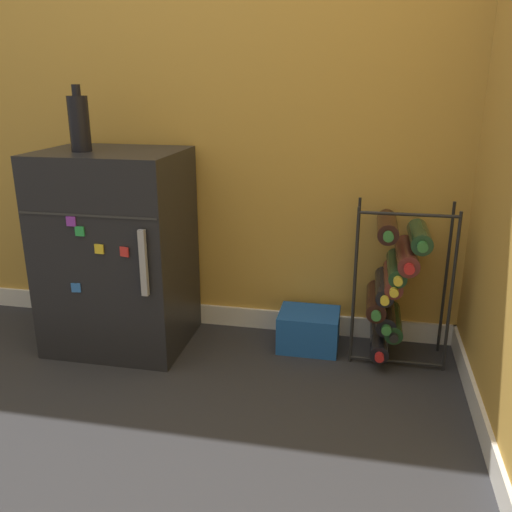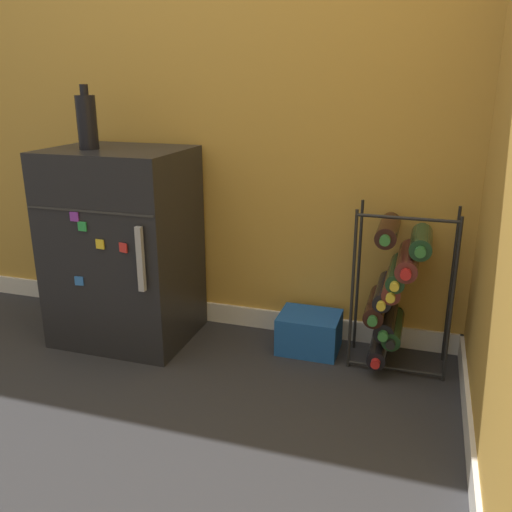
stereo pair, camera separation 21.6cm
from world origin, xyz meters
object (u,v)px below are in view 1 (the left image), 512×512
Objects in this scene: wine_rack at (392,283)px; soda_box at (309,330)px; mini_fridge at (118,251)px; fridge_top_bottle at (79,123)px.

soda_box is (-0.32, 0.01, -0.24)m from wine_rack.
mini_fridge is 3.29× the size of soda_box.
wine_rack is 2.56× the size of soda_box.
fridge_top_bottle reaches higher than mini_fridge.
mini_fridge is at bearing -175.42° from wine_rack.
mini_fridge is at bearing -172.77° from soda_box.
mini_fridge is at bearing 26.40° from fridge_top_bottle.
soda_box is at bearing 178.09° from wine_rack.
fridge_top_bottle reaches higher than wine_rack.
soda_box is 1.23m from fridge_top_bottle.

